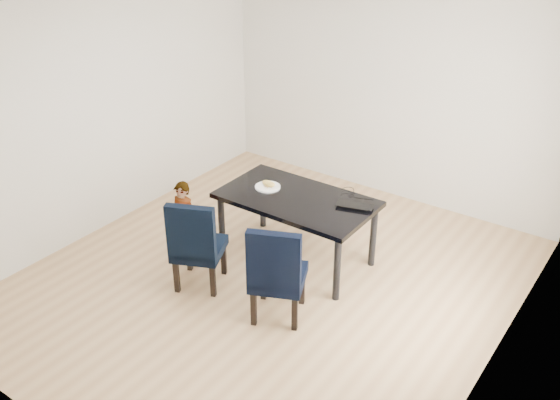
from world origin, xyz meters
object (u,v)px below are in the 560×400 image
Objects in this scene: dining_table at (296,229)px; chair_right at (278,269)px; child at (184,221)px; laptop at (356,204)px; chair_left at (199,241)px; plate at (268,187)px.

dining_table is 1.59× the size of chair_right.
laptop is at bearing 25.48° from child.
laptop is at bearing 56.52° from chair_right.
chair_right is at bearing -21.63° from chair_left.
plate is at bearing 43.60° from child.
dining_table is 1.80× the size of child.
plate is (-0.38, 0.01, 0.38)m from dining_table.
chair_right reaches higher than dining_table.
child is (-1.40, 0.23, -0.06)m from chair_right.
chair_right is (0.39, -0.88, 0.13)m from dining_table.
chair_left is 0.94m from chair_right.
plate reaches higher than dining_table.
chair_right is at bearing 64.15° from laptop.
chair_right reaches higher than child.
child is 1.83m from laptop.
plate is at bearing 107.09° from chair_right.
chair_left is at bearing 29.04° from laptop.
dining_table is 0.73m from laptop.
chair_right is 2.71× the size of laptop.
chair_left is at bearing -33.61° from child.
laptop is (1.58, 0.86, 0.32)m from child.
chair_left is 3.61× the size of plate.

